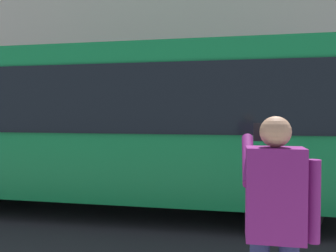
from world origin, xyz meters
TOP-DOWN VIEW (x-y plane):
  - ground_plane at (0.00, 0.00)m, footprint 60.00×60.00m
  - building_facade_far at (-0.02, -6.80)m, footprint 28.00×1.55m
  - red_bus at (1.55, 0.38)m, footprint 9.05×2.54m
  - pedestrian_photographer at (-0.99, 4.29)m, footprint 0.53×0.52m

SIDE VIEW (x-z plane):
  - ground_plane at x=0.00m, z-range 0.00..0.00m
  - pedestrian_photographer at x=-0.99m, z-range 0.29..1.99m
  - red_bus at x=1.55m, z-range 0.14..3.22m
  - building_facade_far at x=-0.02m, z-range -0.01..11.99m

